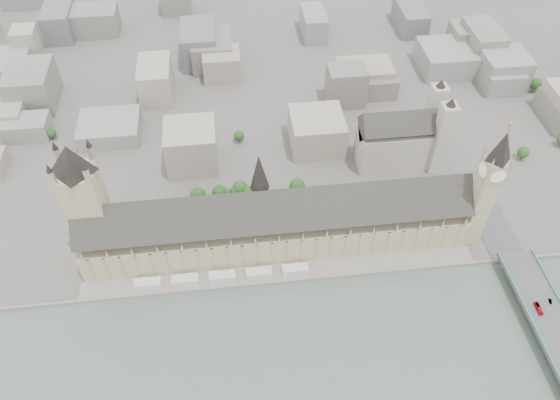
{
  "coord_description": "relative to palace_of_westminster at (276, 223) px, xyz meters",
  "views": [
    {
      "loc": [
        -26.21,
        -226.16,
        308.0
      ],
      "look_at": [
        3.67,
        27.94,
        36.93
      ],
      "focal_mm": 35.0,
      "sensor_mm": 36.0,
      "label": 1
    }
  ],
  "objects": [
    {
      "name": "ground",
      "position": [
        0.0,
        -19.7,
        -22.71
      ],
      "size": [
        900.0,
        900.0,
        0.0
      ],
      "primitive_type": "plane",
      "color": "#595651",
      "rests_on": "ground"
    },
    {
      "name": "embankment_wall",
      "position": [
        0.0,
        -34.7,
        -21.21
      ],
      "size": [
        600.0,
        1.5,
        3.0
      ],
      "primitive_type": "cube",
      "color": "slate",
      "rests_on": "ground"
    },
    {
      "name": "river_terrace",
      "position": [
        0.0,
        -27.2,
        -21.71
      ],
      "size": [
        270.0,
        15.0,
        2.0
      ],
      "primitive_type": "cube",
      "color": "slate",
      "rests_on": "ground"
    },
    {
      "name": "terrace_tents",
      "position": [
        -40.0,
        -26.7,
        -18.71
      ],
      "size": [
        118.0,
        7.0,
        4.0
      ],
      "color": "silver",
      "rests_on": "river_terrace"
    },
    {
      "name": "palace_of_westminster",
      "position": [
        0.0,
        0.0,
        0.0
      ],
      "size": [
        265.0,
        40.73,
        55.44
      ],
      "color": "tan",
      "rests_on": "ground"
    },
    {
      "name": "elizabeth_tower",
      "position": [
        138.0,
        -11.7,
        35.38
      ],
      "size": [
        17.0,
        17.0,
        107.5
      ],
      "color": "tan",
      "rests_on": "ground"
    },
    {
      "name": "victoria_tower",
      "position": [
        -122.0,
        6.3,
        32.5
      ],
      "size": [
        30.0,
        30.0,
        100.0
      ],
      "color": "tan",
      "rests_on": "ground"
    },
    {
      "name": "central_tower",
      "position": [
        -10.0,
        6.3,
        35.21
      ],
      "size": [
        13.0,
        13.0,
        48.0
      ],
      "color": "gray",
      "rests_on": "ground"
    },
    {
      "name": "westminster_abbey",
      "position": [
        110.92,
        75.3,
        2.38
      ],
      "size": [
        68.0,
        36.0,
        64.0
      ],
      "color": "#A69E96",
      "rests_on": "ground"
    },
    {
      "name": "city_skyline_inland",
      "position": [
        0.0,
        225.3,
        -3.71
      ],
      "size": [
        720.0,
        360.0,
        38.0
      ],
      "primitive_type": null,
      "color": "gray",
      "rests_on": "ground"
    },
    {
      "name": "park_trees",
      "position": [
        -10.0,
        40.3,
        -15.21
      ],
      "size": [
        110.0,
        30.0,
        15.0
      ],
      "primitive_type": null,
      "color": "#224C1B",
      "rests_on": "ground"
    },
    {
      "name": "red_bus_north",
      "position": [
        157.33,
        -80.29,
        -11.15
      ],
      "size": [
        2.46,
        9.46,
        2.62
      ],
      "primitive_type": "imported",
      "rotation": [
        0.0,
        0.0,
        -0.03
      ],
      "color": "red",
      "rests_on": "westminster_bridge"
    },
    {
      "name": "car_silver",
      "position": [
        167.58,
        -75.7,
        -11.82
      ],
      "size": [
        2.1,
        4.04,
        1.27
      ],
      "primitive_type": "imported",
      "rotation": [
        0.0,
        0.0,
        -0.21
      ],
      "color": "gray",
      "rests_on": "westminster_bridge"
    }
  ]
}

